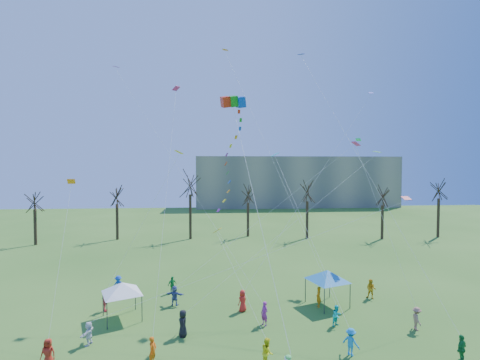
{
  "coord_description": "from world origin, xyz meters",
  "views": [
    {
      "loc": [
        -2.87,
        -18.81,
        11.93
      ],
      "look_at": [
        -1.04,
        5.0,
        11.0
      ],
      "focal_mm": 25.0,
      "sensor_mm": 36.0,
      "label": 1
    }
  ],
  "objects": [
    {
      "name": "canopy_tent_white",
      "position": [
        -10.12,
        7.6,
        2.46
      ],
      "size": [
        3.53,
        3.53,
        2.9
      ],
      "color": "#3F3F44",
      "rests_on": "ground"
    },
    {
      "name": "small_kites_aloft",
      "position": [
        2.45,
        11.86,
        14.39
      ],
      "size": [
        30.26,
        18.57,
        33.66
      ],
      "color": "orange",
      "rests_on": "ground"
    },
    {
      "name": "big_box_kite",
      "position": [
        -1.35,
        6.58,
        12.32
      ],
      "size": [
        2.34,
        5.96,
        17.68
      ],
      "color": "red",
      "rests_on": "ground"
    },
    {
      "name": "bare_tree_row",
      "position": [
        3.98,
        35.87,
        7.11
      ],
      "size": [
        70.58,
        8.83,
        11.58
      ],
      "color": "black",
      "rests_on": "ground"
    },
    {
      "name": "distant_building",
      "position": [
        22.0,
        82.0,
        7.5
      ],
      "size": [
        60.0,
        14.0,
        15.0
      ],
      "primitive_type": "cube",
      "color": "gray",
      "rests_on": "ground"
    },
    {
      "name": "festival_crowd",
      "position": [
        -1.15,
        5.95,
        0.85
      ],
      "size": [
        25.85,
        13.63,
        1.86
      ],
      "color": "#B02516",
      "rests_on": "ground"
    },
    {
      "name": "canopy_tent_blue",
      "position": [
        6.82,
        8.91,
        2.6
      ],
      "size": [
        3.86,
        3.86,
        3.06
      ],
      "color": "#3F3F44",
      "rests_on": "ground"
    }
  ]
}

